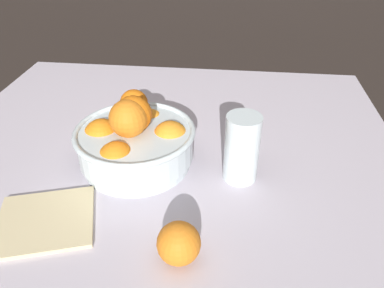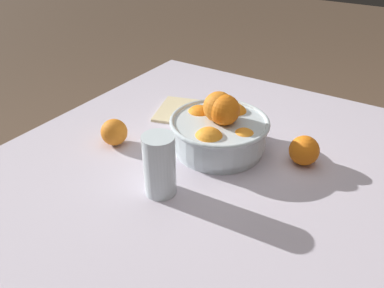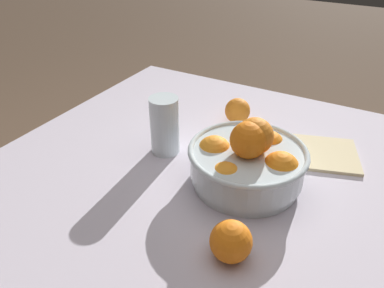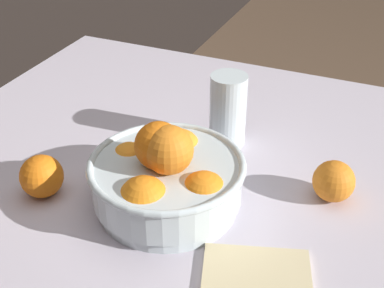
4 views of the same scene
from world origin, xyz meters
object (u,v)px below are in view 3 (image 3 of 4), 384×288
Objects in this scene: fruit_bowl at (248,161)px; juice_glass at (165,128)px; orange_loose_near_bowl at (237,111)px; orange_loose_front at (231,241)px.

juice_glass is (0.23, -0.02, 0.01)m from fruit_bowl.
orange_loose_front is at bearing 112.00° from orange_loose_near_bowl.
fruit_bowl is 3.46× the size of orange_loose_front.
orange_loose_front is at bearing 104.91° from fruit_bowl.
fruit_bowl reaches higher than juice_glass.
juice_glass is at bearing -39.45° from orange_loose_front.
fruit_bowl reaches higher than orange_loose_near_bowl.
fruit_bowl is 0.22m from orange_loose_front.
orange_loose_near_bowl is at bearing -68.00° from orange_loose_front.
juice_glass is 0.36m from orange_loose_front.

